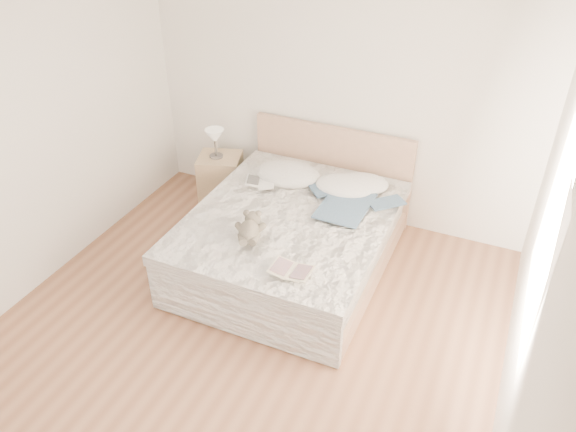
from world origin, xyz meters
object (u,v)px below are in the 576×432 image
(bed, at_px, (294,236))
(teddy_bear, at_px, (249,237))
(table_lamp, at_px, (215,137))
(nightstand, at_px, (221,179))
(childrens_book, at_px, (291,271))
(photo_book, at_px, (260,183))

(bed, distance_m, teddy_bear, 0.70)
(table_lamp, bearing_deg, nightstand, 24.34)
(childrens_book, bearing_deg, table_lamp, 136.35)
(childrens_book, xyz_separation_m, teddy_bear, (-0.49, 0.24, 0.02))
(bed, height_order, childrens_book, bed)
(bed, bearing_deg, photo_book, 150.79)
(nightstand, height_order, childrens_book, childrens_book)
(photo_book, bearing_deg, bed, -48.67)
(teddy_bear, bearing_deg, nightstand, 106.78)
(table_lamp, relative_size, teddy_bear, 0.98)
(nightstand, bearing_deg, teddy_bear, -51.38)
(bed, relative_size, photo_book, 6.99)
(bed, height_order, nightstand, bed)
(nightstand, relative_size, photo_book, 1.82)
(nightstand, xyz_separation_m, photo_book, (0.71, -0.42, 0.35))
(nightstand, xyz_separation_m, childrens_book, (1.52, -1.53, 0.35))
(nightstand, bearing_deg, table_lamp, -155.66)
(table_lamp, bearing_deg, childrens_book, -44.47)
(nightstand, distance_m, childrens_book, 2.18)
(photo_book, xyz_separation_m, childrens_book, (0.81, -1.10, 0.00))
(bed, height_order, table_lamp, bed)
(teddy_bear, bearing_deg, table_lamp, 107.81)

